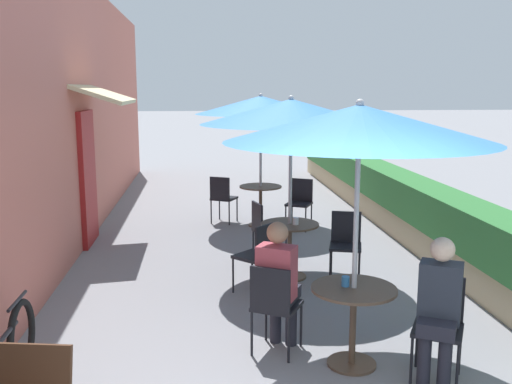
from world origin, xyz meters
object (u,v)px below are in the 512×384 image
object	(u,v)px
seated_patron_near_left	(278,280)
patio_umbrella_mid	(291,112)
patio_table_far	(261,197)
cafe_chair_far_left	(300,199)
patio_table_near	(353,310)
patio_umbrella_near	(359,124)
patio_table_mid	(290,239)
cafe_chair_mid_right	(259,252)
cafe_chair_mid_left	(264,227)
seated_patron_near_right	(439,305)
patio_umbrella_far	(261,105)
coffee_cup_mid	(296,221)
coffee_cup_near	(345,281)
cafe_chair_far_right	(222,195)
cafe_chair_near_right	(439,319)
bicycle_leaning	(1,362)
cafe_chair_near_left	(274,302)
cafe_chair_mid_back	(346,240)

from	to	relation	value
seated_patron_near_left	patio_umbrella_mid	distance (m)	2.57
patio_table_far	cafe_chair_far_left	distance (m)	0.72
patio_umbrella_mid	cafe_chair_far_left	bearing A→B (deg)	77.13
patio_table_near	patio_umbrella_near	world-z (taller)	patio_umbrella_near
patio_table_near	patio_table_mid	size ratio (longest dim) A/B	1.00
patio_umbrella_near	patio_table_mid	size ratio (longest dim) A/B	3.13
cafe_chair_mid_right	cafe_chair_mid_left	bearing A→B (deg)	36.09
seated_patron_near_right	patio_umbrella_far	world-z (taller)	patio_umbrella_far
coffee_cup_mid	coffee_cup_near	bearing A→B (deg)	-88.69
patio_table_far	cafe_chair_far_right	xyz separation A→B (m)	(-0.67, 0.26, -0.00)
coffee_cup_mid	cafe_chair_near_right	bearing A→B (deg)	-73.27
seated_patron_near_left	coffee_cup_near	world-z (taller)	seated_patron_near_left
patio_umbrella_far	cafe_chair_far_left	world-z (taller)	patio_umbrella_far
coffee_cup_mid	patio_table_near	bearing A→B (deg)	-87.07
patio_table_near	patio_umbrella_far	xyz separation A→B (m)	(-0.26, 5.30, 1.63)
patio_umbrella_mid	patio_table_far	bearing A→B (deg)	91.51
seated_patron_near_left	bicycle_leaning	size ratio (longest dim) A/B	0.75
patio_table_near	cafe_chair_mid_right	world-z (taller)	cafe_chair_mid_right
patio_table_mid	coffee_cup_mid	world-z (taller)	coffee_cup_mid
coffee_cup_near	patio_table_mid	bearing A→B (deg)	92.82
patio_table_far	cafe_chair_near_right	bearing A→B (deg)	-80.53
cafe_chair_near_left	cafe_chair_near_right	xyz separation A→B (m)	(1.34, -0.54, 0.00)
coffee_cup_mid	bicycle_leaning	xyz separation A→B (m)	(-2.78, -2.70, -0.43)
coffee_cup_mid	cafe_chair_far_right	size ratio (longest dim) A/B	0.10
coffee_cup_mid	cafe_chair_far_left	distance (m)	2.75
patio_table_near	seated_patron_near_left	size ratio (longest dim) A/B	0.60
cafe_chair_mid_right	coffee_cup_mid	distance (m)	0.76
patio_table_mid	patio_table_far	world-z (taller)	same
cafe_chair_near_left	cafe_chair_far_right	size ratio (longest dim) A/B	1.00
patio_table_near	cafe_chair_near_left	world-z (taller)	cafe_chair_near_left
cafe_chair_mid_left	patio_table_near	bearing A→B (deg)	-6.44
patio_table_near	patio_umbrella_mid	distance (m)	2.93
patio_table_mid	cafe_chair_far_right	distance (m)	3.22
patio_table_mid	cafe_chair_far_right	world-z (taller)	cafe_chair_far_right
cafe_chair_mid_back	patio_table_far	size ratio (longest dim) A/B	1.16
coffee_cup_near	cafe_chair_mid_right	bearing A→B (deg)	107.43
cafe_chair_near_right	cafe_chair_far_right	world-z (taller)	same
cafe_chair_mid_right	coffee_cup_near	bearing A→B (deg)	-117.05
patio_umbrella_mid	cafe_chair_mid_back	distance (m)	1.79
patio_umbrella_mid	coffee_cup_mid	distance (m)	1.38
patio_umbrella_near	cafe_chair_far_right	size ratio (longest dim) A/B	2.71
patio_umbrella_near	cafe_chair_near_left	bearing A→B (deg)	158.08
cafe_chair_mid_back	cafe_chair_mid_left	bearing A→B (deg)	-23.91
patio_umbrella_mid	cafe_chair_far_right	size ratio (longest dim) A/B	2.71
patio_umbrella_mid	patio_table_far	world-z (taller)	patio_umbrella_mid
patio_table_near	cafe_chair_near_right	size ratio (longest dim) A/B	0.87
cafe_chair_near_right	cafe_chair_far_left	size ratio (longest dim) A/B	1.00
patio_umbrella_near	cafe_chair_far_left	xyz separation A→B (m)	(0.41, 5.04, -1.63)
seated_patron_near_right	cafe_chair_mid_right	bearing A→B (deg)	-32.66
patio_table_mid	patio_umbrella_mid	xyz separation A→B (m)	(0.00, 0.00, 1.63)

